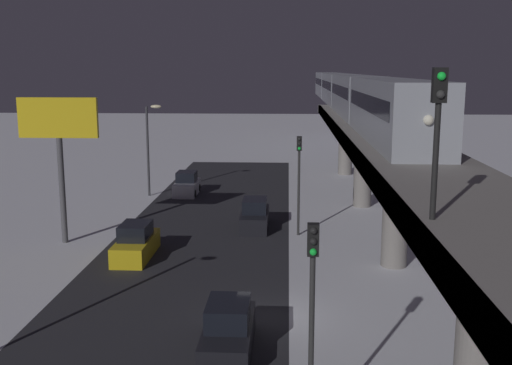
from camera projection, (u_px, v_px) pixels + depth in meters
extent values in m
plane|color=white|center=(268.00, 317.00, 26.29)|extent=(240.00, 240.00, 0.00)
cube|color=#28282D|center=(163.00, 314.00, 26.52)|extent=(11.00, 87.71, 0.01)
cube|color=gray|center=(430.00, 177.00, 24.80)|extent=(5.00, 87.71, 0.80)
cube|color=#38383D|center=(371.00, 177.00, 24.92)|extent=(0.24, 85.95, 0.80)
cylinder|color=gray|center=(346.00, 146.00, 61.27)|extent=(1.40, 1.40, 5.80)
cylinder|color=gray|center=(363.00, 169.00, 46.93)|extent=(1.40, 1.40, 5.80)
cylinder|color=gray|center=(396.00, 214.00, 32.58)|extent=(1.40, 1.40, 5.80)
cylinder|color=gray|center=(480.00, 328.00, 18.24)|extent=(1.40, 1.40, 5.80)
cube|color=#999EA8|center=(392.00, 110.00, 34.08)|extent=(2.90, 18.00, 3.40)
cube|color=black|center=(392.00, 102.00, 34.01)|extent=(2.94, 16.20, 0.90)
cube|color=#999EA8|center=(356.00, 95.00, 52.34)|extent=(2.90, 18.00, 3.40)
cube|color=black|center=(356.00, 91.00, 52.26)|extent=(2.94, 16.20, 0.90)
cube|color=#999EA8|center=(338.00, 88.00, 70.59)|extent=(2.90, 18.00, 3.40)
cube|color=black|center=(339.00, 85.00, 70.52)|extent=(2.94, 16.20, 0.90)
cube|color=#999EA8|center=(328.00, 84.00, 88.85)|extent=(2.90, 18.00, 3.40)
cube|color=black|center=(328.00, 82.00, 88.77)|extent=(2.94, 16.20, 0.90)
sphere|color=white|center=(429.00, 120.00, 25.17)|extent=(0.44, 0.44, 0.44)
cylinder|color=black|center=(435.00, 160.00, 15.94)|extent=(0.16, 0.16, 3.20)
cube|color=black|center=(440.00, 85.00, 15.58)|extent=(0.36, 0.28, 0.90)
sphere|color=#19F23F|center=(442.00, 76.00, 15.38)|extent=(0.22, 0.22, 0.22)
sphere|color=#333333|center=(441.00, 94.00, 15.47)|extent=(0.22, 0.22, 0.22)
cube|color=silver|center=(187.00, 188.00, 51.81)|extent=(1.80, 4.12, 1.10)
cube|color=black|center=(187.00, 177.00, 51.62)|extent=(1.58, 1.98, 0.87)
cylinder|color=black|center=(195.00, 194.00, 50.55)|extent=(0.20, 0.64, 0.64)
cylinder|color=black|center=(174.00, 194.00, 50.64)|extent=(0.20, 0.64, 0.64)
cylinder|color=black|center=(199.00, 188.00, 53.06)|extent=(0.20, 0.64, 0.64)
cylinder|color=black|center=(180.00, 188.00, 53.15)|extent=(0.20, 0.64, 0.64)
cube|color=black|center=(255.00, 219.00, 40.97)|extent=(1.80, 4.79, 1.10)
cube|color=black|center=(255.00, 205.00, 40.79)|extent=(1.58, 2.30, 0.87)
cube|color=black|center=(228.00, 338.00, 22.98)|extent=(1.80, 4.71, 1.10)
cube|color=black|center=(228.00, 313.00, 22.80)|extent=(1.58, 2.26, 0.87)
cube|color=gold|center=(136.00, 248.00, 34.54)|extent=(1.80, 4.74, 1.10)
cube|color=black|center=(135.00, 231.00, 34.36)|extent=(1.58, 2.28, 0.87)
cylinder|color=#2D2D2D|center=(311.00, 348.00, 17.27)|extent=(0.16, 0.16, 5.50)
cube|color=black|center=(313.00, 240.00, 16.68)|extent=(0.32, 0.32, 0.90)
sphere|color=black|center=(314.00, 231.00, 16.44)|extent=(0.20, 0.20, 0.20)
sphere|color=black|center=(313.00, 241.00, 16.50)|extent=(0.20, 0.20, 0.20)
sphere|color=#19E53F|center=(313.00, 252.00, 16.56)|extent=(0.20, 0.20, 0.20)
cylinder|color=#2D2D2D|center=(299.00, 193.00, 38.70)|extent=(0.16, 0.16, 5.50)
cube|color=black|center=(299.00, 143.00, 38.10)|extent=(0.32, 0.32, 0.90)
sphere|color=black|center=(299.00, 139.00, 37.87)|extent=(0.20, 0.20, 0.20)
sphere|color=black|center=(299.00, 144.00, 37.93)|extent=(0.20, 0.20, 0.20)
sphere|color=#19E53F|center=(299.00, 149.00, 37.98)|extent=(0.20, 0.20, 0.20)
cylinder|color=#4C4C51|center=(62.00, 191.00, 36.94)|extent=(0.36, 0.36, 6.50)
cube|color=yellow|center=(58.00, 118.00, 36.12)|extent=(4.80, 0.30, 2.40)
cylinder|color=#38383D|center=(148.00, 152.00, 50.69)|extent=(0.20, 0.20, 7.50)
ellipsoid|color=#F4E5B2|center=(156.00, 107.00, 49.96)|extent=(0.90, 0.44, 0.30)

